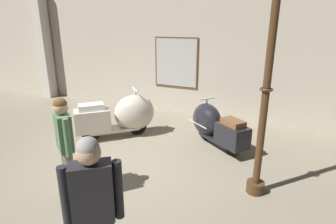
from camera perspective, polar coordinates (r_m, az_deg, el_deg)
The scene contains 7 objects.
ground_plane at distance 5.25m, azimuth -10.41°, elevation -11.87°, with size 60.00×60.00×0.00m, color gray.
showroom_back_wall at distance 8.02m, azimuth 3.56°, elevation 13.14°, with size 18.00×0.63×3.82m.
scooter_0 at distance 6.53m, azimuth -9.47°, elevation -0.73°, with size 1.67×1.67×1.13m.
scooter_1 at distance 6.13m, azimuth 9.44°, elevation -2.64°, with size 1.57×1.33×0.99m.
lamppost at distance 4.18m, azimuth 19.50°, elevation 3.22°, with size 0.28×0.28×3.16m.
visitor_0 at distance 4.37m, azimuth -20.51°, elevation -5.71°, with size 0.46×0.39×1.58m.
visitor_1 at distance 2.81m, azimuth -15.12°, elevation -18.24°, with size 0.46×0.41×1.66m.
Camera 1 is at (2.71, -3.67, 2.59)m, focal length 29.52 mm.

